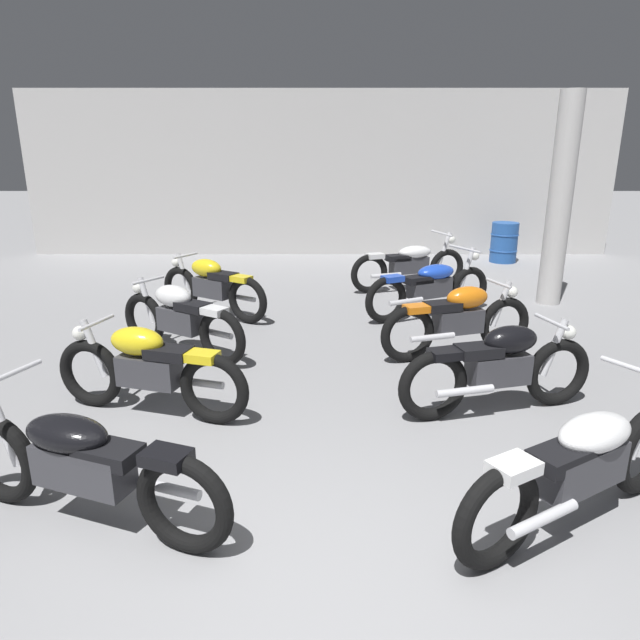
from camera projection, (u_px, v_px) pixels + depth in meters
name	position (u px, v px, depth m)	size (l,w,h in m)	color
ground_plane	(321.00, 627.00, 2.97)	(60.00, 60.00, 0.00)	gray
back_wall	(319.00, 174.00, 12.76)	(13.21, 0.24, 3.60)	#BCBAB7
support_pillar	(559.00, 201.00, 8.64)	(0.36, 0.36, 3.20)	#BCBAB7
motorcycle_left_row_0	(81.00, 464.00, 3.65)	(2.07, 0.96, 0.97)	black
motorcycle_left_row_1	(147.00, 368.00, 5.20)	(1.92, 0.71, 0.88)	black
motorcycle_left_row_2	(179.00, 318.00, 6.72)	(1.71, 1.17, 0.88)	black
motorcycle_left_row_3	(211.00, 286.00, 8.26)	(1.72, 1.15, 0.88)	black
motorcycle_right_row_0	(581.00, 464.00, 3.65)	(1.92, 1.22, 0.97)	black
motorcycle_right_row_1	(499.00, 366.00, 5.24)	(1.94, 0.69, 0.88)	black
motorcycle_right_row_2	(458.00, 319.00, 6.68)	(1.91, 0.75, 0.88)	black
motorcycle_right_row_3	(429.00, 286.00, 8.27)	(1.99, 1.12, 0.97)	black
motorcycle_right_row_4	(409.00, 264.00, 9.83)	(2.09, 0.94, 0.97)	black
oil_drum	(503.00, 242.00, 12.20)	(0.59, 0.59, 0.85)	#23519E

